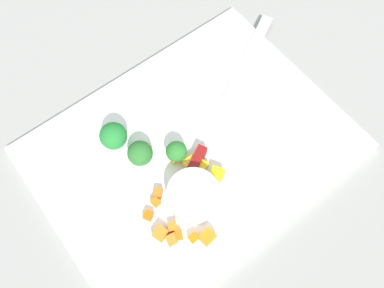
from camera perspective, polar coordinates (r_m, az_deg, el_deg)
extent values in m
plane|color=#989791|center=(0.59, 0.00, -0.86)|extent=(4.00, 4.00, 0.00)
cube|color=white|center=(0.59, 0.00, -0.63)|extent=(0.46, 0.35, 0.01)
cylinder|color=white|center=(0.54, 0.19, -7.78)|extent=(0.07, 0.07, 0.03)
cube|color=silver|center=(0.67, 8.44, 12.78)|extent=(0.18, 0.11, 0.00)
cube|color=maroon|center=(0.56, 0.02, -3.95)|extent=(0.08, 0.05, 0.02)
cube|color=orange|center=(0.54, -3.05, -14.12)|extent=(0.02, 0.02, 0.01)
cube|color=orange|center=(0.53, 2.31, -13.69)|extent=(0.02, 0.02, 0.02)
cube|color=orange|center=(0.54, -2.92, -12.30)|extent=(0.02, 0.02, 0.01)
cube|color=orange|center=(0.54, 0.24, -13.83)|extent=(0.01, 0.01, 0.01)
cube|color=orange|center=(0.55, -6.54, -10.57)|extent=(0.02, 0.02, 0.01)
cube|color=orange|center=(0.55, -5.43, -8.61)|extent=(0.01, 0.01, 0.01)
cube|color=orange|center=(0.55, -5.08, -7.30)|extent=(0.02, 0.02, 0.01)
cube|color=orange|center=(0.54, -2.00, -13.46)|extent=(0.01, 0.02, 0.01)
cube|color=orange|center=(0.54, -4.76, -13.20)|extent=(0.02, 0.02, 0.01)
cube|color=yellow|center=(0.56, 3.81, -4.49)|extent=(0.02, 0.02, 0.02)
cube|color=yellow|center=(0.57, -2.00, -2.04)|extent=(0.02, 0.02, 0.02)
cube|color=yellow|center=(0.56, 1.43, -3.39)|extent=(0.02, 0.02, 0.01)
cube|color=yellow|center=(0.56, -0.10, -3.00)|extent=(0.02, 0.02, 0.02)
cylinder|color=#8FC069|center=(0.57, -2.22, -1.79)|extent=(0.01, 0.01, 0.01)
sphere|color=#2C782D|center=(0.56, -2.28, -1.18)|extent=(0.03, 0.03, 0.03)
cylinder|color=#7FB75A|center=(0.58, -7.58, -1.95)|extent=(0.01, 0.01, 0.01)
sphere|color=#2B6E2C|center=(0.56, -7.76, -1.37)|extent=(0.04, 0.04, 0.04)
cylinder|color=#8AC05F|center=(0.59, -11.35, 0.47)|extent=(0.01, 0.01, 0.01)
sphere|color=#237B32|center=(0.57, -11.67, 1.21)|extent=(0.04, 0.04, 0.04)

